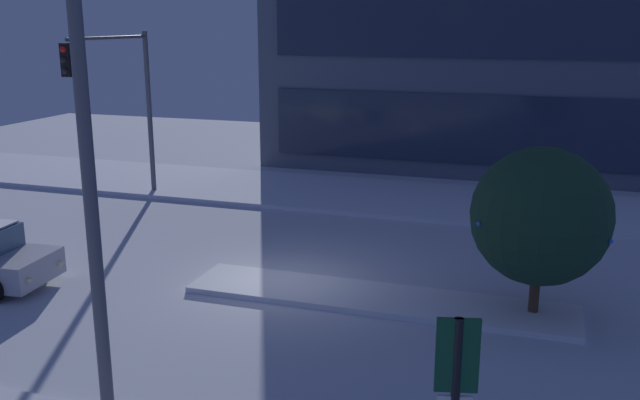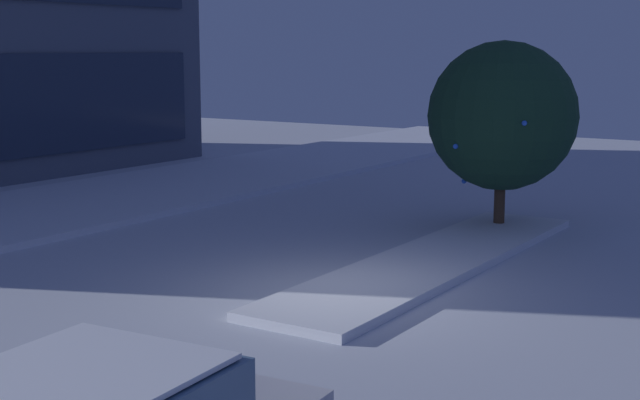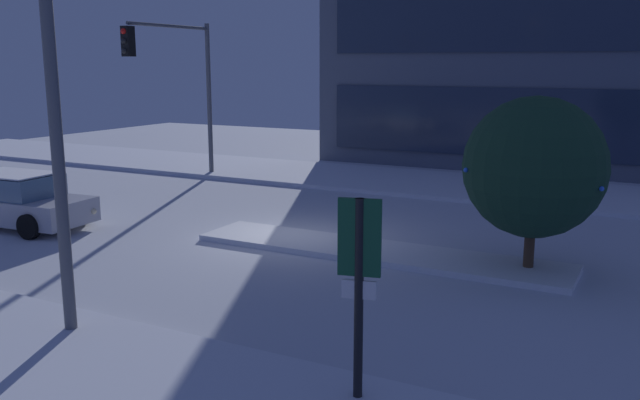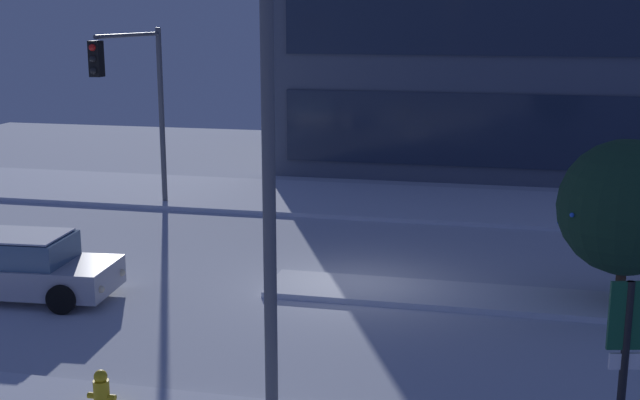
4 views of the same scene
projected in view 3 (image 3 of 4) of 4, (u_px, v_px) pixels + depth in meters
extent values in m
plane|color=silver|center=(291.00, 238.00, 17.29)|extent=(52.00, 52.00, 0.00)
cube|color=silver|center=(412.00, 182.00, 25.14)|extent=(52.00, 5.20, 0.14)
cube|color=silver|center=(376.00, 252.00, 15.80)|extent=(9.00, 1.80, 0.14)
cube|color=#232D42|center=(525.00, 123.00, 26.74)|extent=(16.71, 0.10, 2.79)
cube|color=#232D42|center=(531.00, 15.00, 25.91)|extent=(16.71, 0.10, 2.79)
cube|color=#B7B7C1|center=(14.00, 207.00, 18.50)|extent=(4.63, 2.09, 0.66)
cube|color=slate|center=(12.00, 186.00, 18.38)|extent=(2.54, 1.77, 0.60)
cube|color=white|center=(11.00, 174.00, 18.32)|extent=(2.36, 1.65, 0.04)
sphere|color=#F9E5B2|center=(94.00, 211.00, 18.15)|extent=(0.16, 0.16, 0.16)
sphere|color=#F9E5B2|center=(60.00, 221.00, 17.07)|extent=(0.16, 0.16, 0.16)
cylinder|color=black|center=(79.00, 213.00, 18.75)|extent=(0.67, 0.27, 0.66)
cylinder|color=black|center=(29.00, 227.00, 17.16)|extent=(0.67, 0.27, 0.66)
cylinder|color=black|center=(2.00, 204.00, 19.93)|extent=(0.67, 0.27, 0.66)
cylinder|color=#565960|center=(209.00, 101.00, 26.62)|extent=(0.18, 0.18, 5.97)
cylinder|color=#565960|center=(170.00, 26.00, 24.18)|extent=(0.12, 4.35, 0.12)
cube|color=black|center=(128.00, 41.00, 22.42)|extent=(0.32, 0.36, 1.00)
sphere|color=red|center=(123.00, 31.00, 22.19)|extent=(0.20, 0.20, 0.20)
sphere|color=black|center=(124.00, 41.00, 22.25)|extent=(0.20, 0.20, 0.20)
sphere|color=black|center=(125.00, 51.00, 22.31)|extent=(0.20, 0.20, 0.20)
cylinder|color=#565960|center=(54.00, 112.00, 10.34)|extent=(0.20, 0.20, 7.36)
cylinder|color=black|center=(359.00, 305.00, 8.53)|extent=(0.12, 0.12, 2.78)
cube|color=#144C2D|center=(360.00, 238.00, 8.35)|extent=(0.55, 0.19, 1.00)
cube|color=white|center=(359.00, 289.00, 8.49)|extent=(0.44, 0.15, 0.24)
cylinder|color=#473323|center=(529.00, 250.00, 14.32)|extent=(0.22, 0.22, 1.04)
sphere|color=#193823|center=(534.00, 167.00, 13.97)|extent=(2.97, 2.97, 2.97)
sphere|color=blue|center=(590.00, 126.00, 14.08)|extent=(0.10, 0.10, 0.10)
sphere|color=blue|center=(602.00, 189.00, 12.92)|extent=(0.10, 0.10, 0.10)
sphere|color=blue|center=(573.00, 206.00, 14.64)|extent=(0.10, 0.10, 0.10)
sphere|color=blue|center=(466.00, 170.00, 13.74)|extent=(0.10, 0.10, 0.10)
sphere|color=blue|center=(567.00, 114.00, 14.39)|extent=(0.10, 0.10, 0.10)
sphere|color=blue|center=(474.00, 183.00, 15.02)|extent=(0.10, 0.10, 0.10)
sphere|color=blue|center=(515.00, 220.00, 14.94)|extent=(0.10, 0.10, 0.10)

